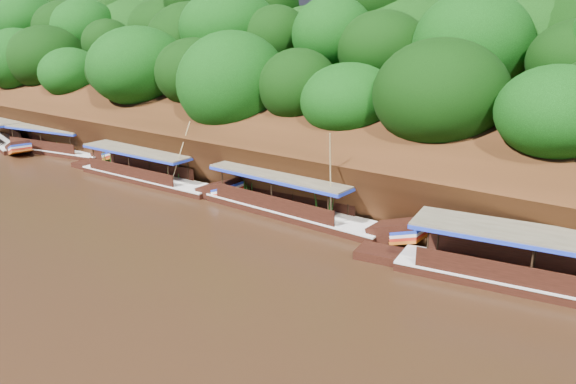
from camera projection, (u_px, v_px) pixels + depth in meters
name	position (u px, v px, depth m)	size (l,w,h in m)	color
ground	(209.00, 268.00, 26.96)	(160.00, 160.00, 0.00)	black
riverbank	(414.00, 146.00, 43.76)	(120.00, 30.06, 19.40)	black
boat_0	(573.00, 284.00, 24.09)	(16.20, 4.61, 6.24)	black
boat_1	(302.00, 209.00, 33.44)	(14.83, 2.85, 6.18)	black
boat_2	(154.00, 176.00, 40.59)	(14.75, 2.69, 5.28)	black
boat_3	(62.00, 148.00, 49.19)	(13.02, 4.15, 2.74)	black
boat_4	(3.00, 139.00, 52.94)	(13.23, 5.28, 2.80)	black
reeds	(272.00, 190.00, 36.15)	(49.23, 2.38, 1.96)	#216318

